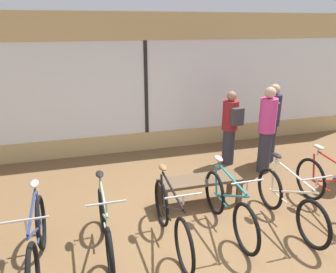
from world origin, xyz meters
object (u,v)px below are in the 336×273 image
(bicycle_far_left, at_px, (37,244))
(customer_mid_floor, at_px, (267,128))
(bicycle_center_right, at_px, (228,206))
(bicycle_center_left, at_px, (171,219))
(customer_by_window, at_px, (230,126))
(customer_near_rack, at_px, (272,121))
(bicycle_left, at_px, (105,227))
(bicycle_right, at_px, (289,202))
(display_bench, at_px, (200,183))
(bicycle_far_right, at_px, (332,191))

(bicycle_far_left, height_order, customer_mid_floor, customer_mid_floor)
(bicycle_far_left, xyz_separation_m, bicycle_center_right, (2.64, 0.15, -0.01))
(bicycle_center_left, relative_size, customer_by_window, 1.11)
(customer_near_rack, height_order, customer_mid_floor, customer_mid_floor)
(bicycle_left, bearing_deg, bicycle_center_right, -0.01)
(bicycle_far_left, relative_size, bicycle_right, 1.03)
(bicycle_right, relative_size, display_bench, 1.25)
(bicycle_center_left, height_order, customer_near_rack, customer_near_rack)
(bicycle_far_left, xyz_separation_m, customer_mid_floor, (4.26, 1.83, 0.54))
(bicycle_center_right, xyz_separation_m, customer_near_rack, (2.02, 2.12, 0.55))
(bicycle_far_left, relative_size, customer_mid_floor, 1.01)
(bicycle_right, xyz_separation_m, display_bench, (-1.08, 0.95, 0.01))
(bicycle_center_left, distance_m, bicycle_far_right, 2.71)
(bicycle_far_right, bearing_deg, customer_mid_floor, 95.63)
(customer_near_rack, bearing_deg, bicycle_center_right, -133.71)
(bicycle_far_left, distance_m, display_bench, 2.68)
(bicycle_right, xyz_separation_m, customer_mid_floor, (0.68, 1.81, 0.56))
(customer_mid_floor, bearing_deg, customer_near_rack, 48.09)
(bicycle_center_left, xyz_separation_m, customer_by_window, (2.02, 2.35, 0.47))
(bicycle_center_right, xyz_separation_m, bicycle_far_right, (1.80, -0.06, 0.01))
(bicycle_right, relative_size, customer_near_rack, 1.00)
(bicycle_center_left, bearing_deg, bicycle_far_left, -178.22)
(bicycle_center_left, height_order, bicycle_far_right, bicycle_far_right)
(bicycle_right, height_order, bicycle_far_right, bicycle_far_right)
(customer_near_rack, bearing_deg, bicycle_right, -115.65)
(customer_near_rack, bearing_deg, customer_mid_floor, -131.91)
(bicycle_left, bearing_deg, bicycle_far_right, -0.92)
(bicycle_far_left, xyz_separation_m, bicycle_far_right, (4.43, 0.10, 0.00))
(bicycle_left, height_order, bicycle_right, bicycle_right)
(bicycle_right, distance_m, display_bench, 1.44)
(bicycle_far_right, height_order, display_bench, bicycle_far_right)
(bicycle_center_right, relative_size, customer_mid_floor, 0.97)
(bicycle_center_left, bearing_deg, customer_by_window, 49.31)
(bicycle_left, relative_size, bicycle_right, 0.97)
(display_bench, bearing_deg, bicycle_far_left, -158.85)
(bicycle_far_right, xyz_separation_m, customer_near_rack, (0.23, 2.17, 0.54))
(bicycle_far_left, height_order, customer_near_rack, customer_near_rack)
(bicycle_center_right, distance_m, customer_near_rack, 2.98)
(bicycle_far_right, xyz_separation_m, customer_by_window, (-0.69, 2.30, 0.47))
(customer_by_window, bearing_deg, bicycle_right, -93.96)
(bicycle_center_left, distance_m, bicycle_center_right, 0.92)
(bicycle_far_right, height_order, customer_by_window, customer_by_window)
(bicycle_far_left, height_order, bicycle_center_right, bicycle_far_left)
(bicycle_center_right, bearing_deg, bicycle_center_left, -173.69)
(bicycle_right, distance_m, customer_near_rack, 2.56)
(bicycle_left, xyz_separation_m, display_bench, (1.66, 0.81, 0.02))
(bicycle_far_left, distance_m, bicycle_center_right, 2.64)
(display_bench, bearing_deg, bicycle_right, -41.26)
(bicycle_left, distance_m, customer_near_rack, 4.41)
(bicycle_far_left, distance_m, customer_mid_floor, 4.67)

